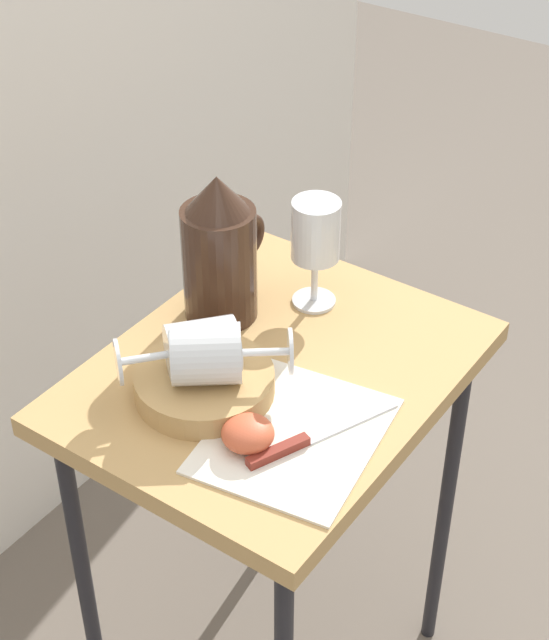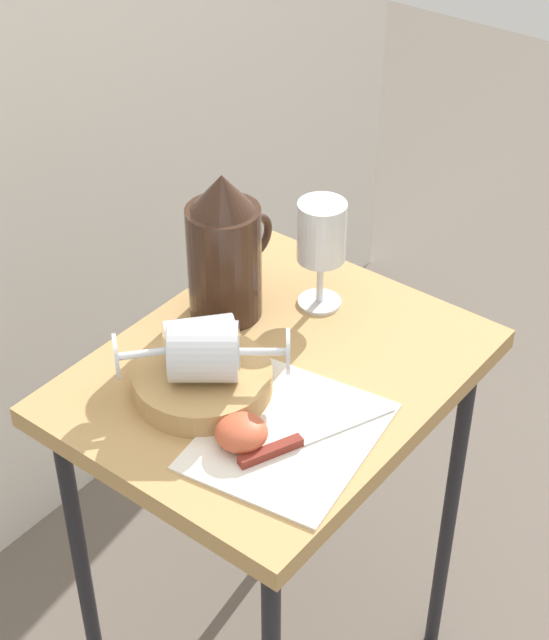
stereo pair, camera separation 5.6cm
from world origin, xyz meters
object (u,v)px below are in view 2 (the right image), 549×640
at_px(basket_tray, 203,381).
at_px(wine_glass_tipped_near, 197,347).
at_px(pitcher, 225,259).
at_px(knife, 295,442).
at_px(table, 274,410).
at_px(wine_glass_upright, 321,238).
at_px(wine_glass_tipped_far, 207,352).
at_px(apple_half_left, 241,432).

relative_size(basket_tray, wine_glass_tipped_near, 1.13).
xyz_separation_m(pitcher, knife, (-0.17, -0.25, -0.08)).
xyz_separation_m(table, pitcher, (0.06, 0.13, 0.17)).
distance_m(wine_glass_upright, wine_glass_tipped_far, 0.26).
bearing_deg(pitcher, wine_glass_tipped_far, -146.74).
bearing_deg(wine_glass_tipped_far, basket_tray, 78.34).
height_order(wine_glass_upright, knife, wine_glass_upright).
xyz_separation_m(table, wine_glass_upright, (0.16, 0.04, 0.19)).
relative_size(table, pitcher, 3.13).
xyz_separation_m(basket_tray, apple_half_left, (-0.05, -0.10, 0.00)).
xyz_separation_m(pitcher, wine_glass_tipped_near, (-0.16, -0.09, -0.02)).
relative_size(wine_glass_tipped_far, knife, 0.78).
xyz_separation_m(table, wine_glass_tipped_near, (-0.10, 0.05, 0.15)).
height_order(basket_tray, wine_glass_tipped_near, wine_glass_tipped_near).
bearing_deg(wine_glass_tipped_near, basket_tray, -68.80).
height_order(table, pitcher, pitcher).
xyz_separation_m(table, apple_half_left, (-0.14, -0.06, 0.10)).
bearing_deg(wine_glass_upright, table, -165.89).
height_order(basket_tray, pitcher, pitcher).
bearing_deg(wine_glass_upright, knife, -149.66).
bearing_deg(wine_glass_tipped_far, wine_glass_upright, 2.09).
distance_m(wine_glass_upright, wine_glass_tipped_near, 0.26).
distance_m(table, wine_glass_upright, 0.25).
distance_m(pitcher, knife, 0.31).
distance_m(pitcher, wine_glass_tipped_near, 0.18).
bearing_deg(table, wine_glass_tipped_near, 153.76).
distance_m(basket_tray, wine_glass_tipped_far, 0.06).
height_order(wine_glass_tipped_near, apple_half_left, wine_glass_tipped_near).
distance_m(table, apple_half_left, 0.18).
bearing_deg(table, basket_tray, 155.63).
bearing_deg(wine_glass_tipped_near, wine_glass_upright, -1.94).
xyz_separation_m(basket_tray, wine_glass_tipped_far, (-0.00, -0.01, 0.06)).
relative_size(wine_glass_tipped_near, wine_glass_tipped_far, 0.99).
relative_size(wine_glass_upright, wine_glass_tipped_far, 1.03).
relative_size(wine_glass_tipped_near, apple_half_left, 2.46).
xyz_separation_m(table, basket_tray, (-0.10, 0.04, 0.09)).
relative_size(table, wine_glass_tipped_far, 4.30).
relative_size(basket_tray, wine_glass_upright, 1.09).
relative_size(apple_half_left, knife, 0.32).
height_order(pitcher, knife, pitcher).
xyz_separation_m(basket_tray, knife, (-0.01, -0.16, -0.01)).
bearing_deg(wine_glass_tipped_far, knife, -93.03).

